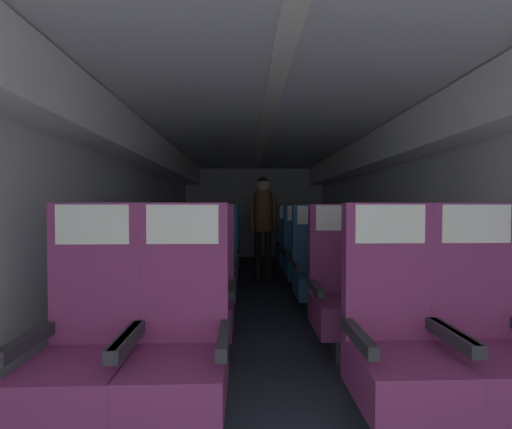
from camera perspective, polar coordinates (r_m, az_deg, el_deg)
ground at (r=4.00m, az=1.34°, el=-15.59°), size 3.41×7.85×0.02m
fuselage_shell at (r=4.09m, az=1.17°, el=6.32°), size 3.29×7.50×2.08m
seat_a_left_window at (r=1.89m, az=-27.37°, el=-19.46°), size 0.49×0.48×1.18m
seat_a_left_aisle at (r=1.76m, az=-13.02°, el=-20.97°), size 0.49×0.48×1.18m
seat_a_right_aisle at (r=2.10m, az=34.98°, el=-17.36°), size 0.49×0.48×1.18m
seat_a_right_window at (r=1.88m, az=23.13°, el=-19.52°), size 0.49×0.48×1.18m
seat_b_left_window at (r=2.72m, az=-18.96°, el=-12.88°), size 0.49×0.48×1.18m
seat_b_left_aisle at (r=2.62m, az=-9.06°, el=-13.40°), size 0.49×0.48×1.18m
seat_b_right_aisle at (r=2.87m, az=23.58°, el=-12.20°), size 0.49×0.48×1.18m
seat_b_right_window at (r=2.70m, az=14.54°, el=-12.95°), size 0.49×0.48×1.18m
seat_c_left_window at (r=3.56m, az=-14.45°, el=-9.46°), size 0.49×0.48×1.18m
seat_c_left_aisle at (r=3.51m, az=-7.15°, el=-9.60°), size 0.49×0.48×1.18m
seat_c_right_aisle at (r=3.71m, az=17.29°, el=-9.06°), size 0.49×0.48×1.18m
seat_c_right_window at (r=3.58m, az=10.27°, el=-9.38°), size 0.49×0.48×1.18m
seat_d_left_window at (r=4.47m, az=-11.80°, el=-7.24°), size 0.49×0.48×1.18m
seat_d_left_aisle at (r=4.40m, az=-6.10°, el=-7.36°), size 0.49×0.48×1.18m
seat_d_right_aisle at (r=4.56m, az=13.68°, el=-7.08°), size 0.49×0.48×1.18m
seat_d_right_window at (r=4.46m, az=7.92°, el=-7.25°), size 0.49×0.48×1.18m
seat_e_left_window at (r=5.36m, az=-10.24°, el=-5.80°), size 0.49×0.48×1.18m
seat_e_left_aisle at (r=5.32m, az=-5.39°, el=-5.83°), size 0.49×0.48×1.18m
seat_e_right_aisle at (r=5.44m, az=11.03°, el=-5.70°), size 0.49×0.48×1.18m
seat_e_right_window at (r=5.36m, az=6.17°, el=-5.78°), size 0.49×0.48×1.18m
flight_attendant at (r=5.22m, az=1.22°, el=-0.28°), size 0.43×0.28×1.63m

